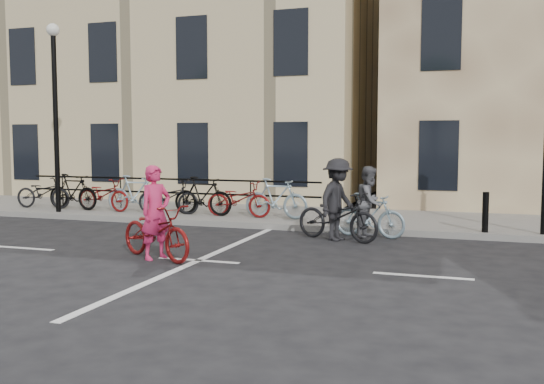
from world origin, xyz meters
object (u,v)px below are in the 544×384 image
(lamp_post, at_px, (55,94))
(cyclist_dark, at_px, (338,208))
(cyclist_pink, at_px, (156,227))
(cyclist_grey, at_px, (370,209))

(lamp_post, bearing_deg, cyclist_dark, -9.36)
(lamp_post, distance_m, cyclist_pink, 7.81)
(cyclist_pink, height_order, cyclist_dark, cyclist_dark)
(cyclist_pink, relative_size, cyclist_dark, 0.96)
(cyclist_dark, bearing_deg, lamp_post, 100.59)
(cyclist_grey, bearing_deg, cyclist_dark, 147.49)
(cyclist_pink, xyz_separation_m, cyclist_grey, (3.33, 3.74, 0.05))
(cyclist_pink, bearing_deg, cyclist_dark, -16.39)
(cyclist_pink, height_order, cyclist_grey, cyclist_pink)
(lamp_post, height_order, cyclist_dark, lamp_post)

